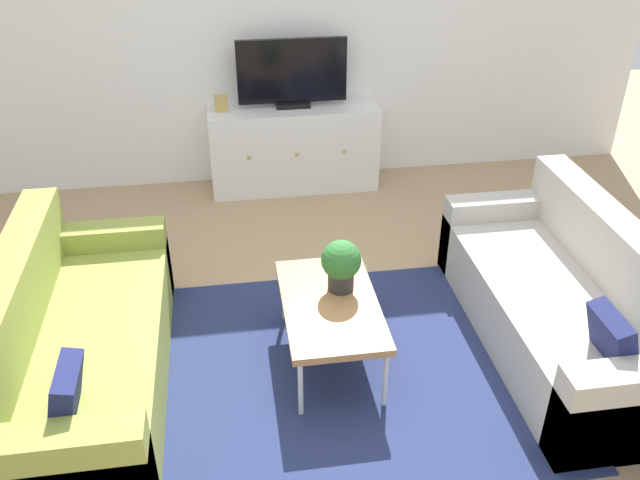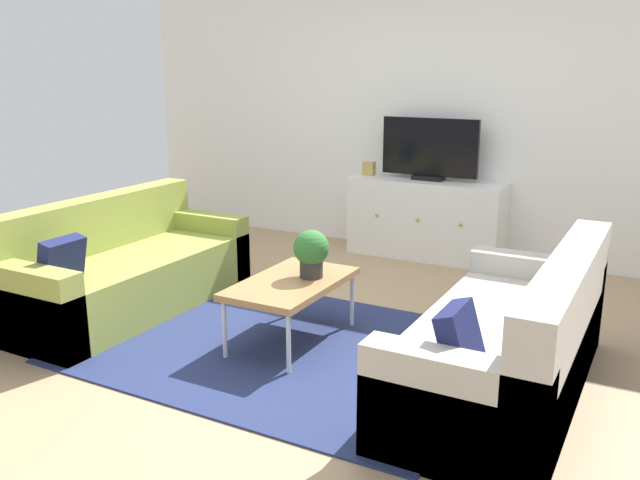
% 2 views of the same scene
% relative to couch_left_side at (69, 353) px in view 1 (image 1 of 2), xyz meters
% --- Properties ---
extents(ground_plane, '(10.00, 10.00, 0.00)m').
position_rel_couch_left_side_xyz_m(ground_plane, '(1.43, 0.10, -0.27)').
color(ground_plane, tan).
extents(wall_back, '(6.40, 0.12, 2.70)m').
position_rel_couch_left_side_xyz_m(wall_back, '(1.43, 2.65, 1.08)').
color(wall_back, white).
rests_on(wall_back, ground_plane).
extents(area_rug, '(2.50, 1.90, 0.01)m').
position_rel_couch_left_side_xyz_m(area_rug, '(1.43, -0.05, -0.27)').
color(area_rug, navy).
rests_on(area_rug, ground_plane).
extents(couch_left_side, '(0.82, 1.90, 0.81)m').
position_rel_couch_left_side_xyz_m(couch_left_side, '(0.00, 0.00, 0.00)').
color(couch_left_side, olive).
rests_on(couch_left_side, ground_plane).
extents(couch_right_side, '(0.82, 1.90, 0.81)m').
position_rel_couch_left_side_xyz_m(couch_right_side, '(2.87, 0.00, 0.00)').
color(couch_right_side, '#B2ADA3').
rests_on(couch_right_side, ground_plane).
extents(coffee_table, '(0.53, 0.92, 0.42)m').
position_rel_couch_left_side_xyz_m(coffee_table, '(1.44, 0.05, 0.11)').
color(coffee_table, '#A37547').
rests_on(coffee_table, ground_plane).
extents(potted_plant, '(0.23, 0.23, 0.31)m').
position_rel_couch_left_side_xyz_m(potted_plant, '(1.51, 0.17, 0.32)').
color(potted_plant, '#2D2D2D').
rests_on(potted_plant, coffee_table).
extents(tv_console, '(1.42, 0.47, 0.72)m').
position_rel_couch_left_side_xyz_m(tv_console, '(1.50, 2.37, 0.09)').
color(tv_console, white).
rests_on(tv_console, ground_plane).
extents(flat_screen_tv, '(0.90, 0.16, 0.56)m').
position_rel_couch_left_side_xyz_m(flat_screen_tv, '(1.50, 2.39, 0.73)').
color(flat_screen_tv, black).
rests_on(flat_screen_tv, tv_console).
extents(mantel_clock, '(0.11, 0.07, 0.13)m').
position_rel_couch_left_side_xyz_m(mantel_clock, '(0.91, 2.37, 0.52)').
color(mantel_clock, tan).
rests_on(mantel_clock, tv_console).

